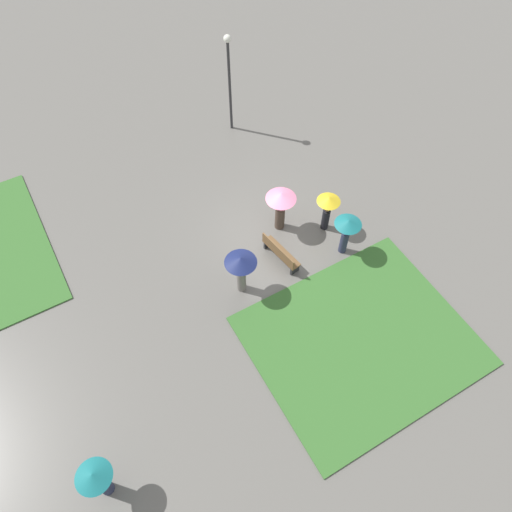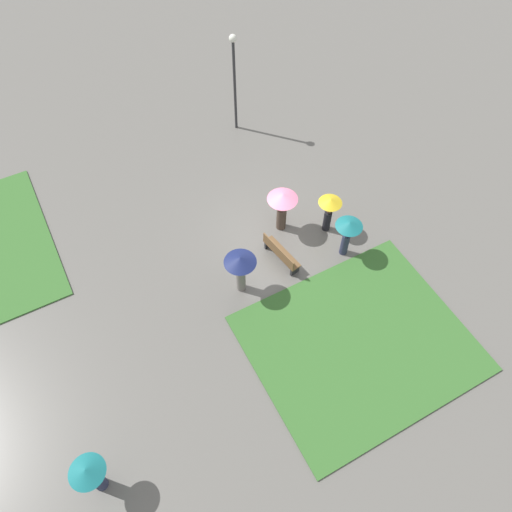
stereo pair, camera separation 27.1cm
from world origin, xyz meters
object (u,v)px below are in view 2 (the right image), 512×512
crowd_person_teal (348,231)px  crowd_person_navy (240,265)px  park_bench (280,253)px  lone_walker_far_path (91,475)px  lamp_post (234,72)px  crowd_person_pink (282,203)px  crowd_person_yellow (329,208)px

crowd_person_teal → crowd_person_navy: bearing=69.2°
park_bench → lone_walker_far_path: lone_walker_far_path is taller
crowd_person_teal → lamp_post: bearing=-12.9°
crowd_person_pink → lamp_post: bearing=50.6°
park_bench → crowd_person_yellow: 2.54m
crowd_person_pink → crowd_person_yellow: 1.79m
lamp_post → crowd_person_pink: (-6.16, 1.15, -1.55)m
crowd_person_teal → lone_walker_far_path: 11.35m
crowd_person_yellow → crowd_person_teal: bearing=166.6°
crowd_person_yellow → lamp_post: bearing=-8.1°
lamp_post → crowd_person_navy: bearing=154.2°
lamp_post → crowd_person_yellow: size_ratio=2.66×
crowd_person_navy → lamp_post: bearing=-12.2°
crowd_person_teal → lone_walker_far_path: (-3.60, 10.76, -0.06)m
park_bench → crowd_person_teal: bearing=-118.1°
crowd_person_pink → crowd_person_teal: size_ratio=1.06×
park_bench → crowd_person_navy: crowd_person_navy is taller
park_bench → crowd_person_teal: size_ratio=1.00×
lamp_post → park_bench: bearing=165.2°
park_bench → lamp_post: 8.22m
lamp_post → crowd_person_yellow: lamp_post is taller
crowd_person_navy → crowd_person_pink: bearing=-42.7°
crowd_person_navy → crowd_person_yellow: crowd_person_navy is taller
crowd_person_navy → crowd_person_teal: (-0.42, -4.17, -0.13)m
lamp_post → crowd_person_teal: 8.54m
lamp_post → lone_walker_far_path: size_ratio=2.54×
park_bench → crowd_person_teal: crowd_person_teal is taller
crowd_person_pink → crowd_person_teal: 2.66m
crowd_person_pink → crowd_person_yellow: (-0.93, -1.53, -0.18)m
lamp_post → crowd_person_teal: size_ratio=2.57×
crowd_person_navy → lone_walker_far_path: crowd_person_navy is taller
crowd_person_navy → crowd_person_teal: 4.20m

